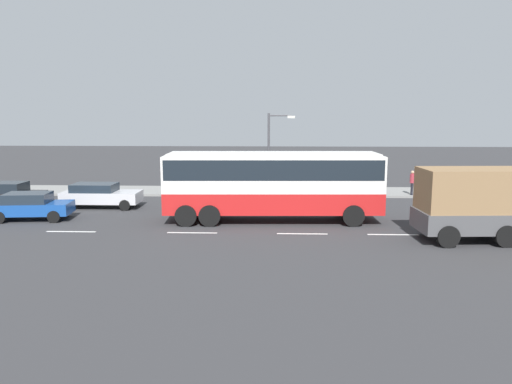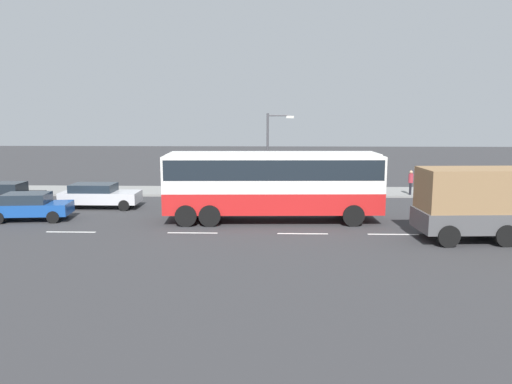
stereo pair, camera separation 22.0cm
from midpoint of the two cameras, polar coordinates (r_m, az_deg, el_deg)
ground_plane at (r=26.41m, az=2.93°, el=-3.28°), size 120.00×120.00×0.00m
sidewalk_curb at (r=35.56m, az=2.62°, el=0.05°), size 80.00×4.00×0.15m
lane_centreline at (r=23.89m, az=-8.69°, el=-4.69°), size 23.07×0.16×0.01m
coach_bus at (r=25.79m, az=1.71°, el=1.49°), size 11.35×3.12×3.63m
cargo_truck at (r=24.35m, az=25.65°, el=-1.12°), size 7.32×2.92×3.25m
car_silver_hatch at (r=31.19m, az=-17.91°, el=-0.33°), size 4.64×1.95×1.47m
car_black_sedan at (r=33.88m, az=-27.20°, el=-0.20°), size 4.28×1.87×1.47m
car_blue_saloon at (r=28.90m, az=-24.91°, el=-1.48°), size 4.23×2.22×1.46m
pedestrian_near_curb at (r=35.64m, az=-5.11°, el=1.63°), size 0.32×0.32×1.58m
pedestrian_at_crossing at (r=35.16m, az=17.30°, el=1.25°), size 0.32×0.32×1.67m
street_lamp at (r=33.44m, az=1.56°, el=5.23°), size 1.83×0.24×5.52m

